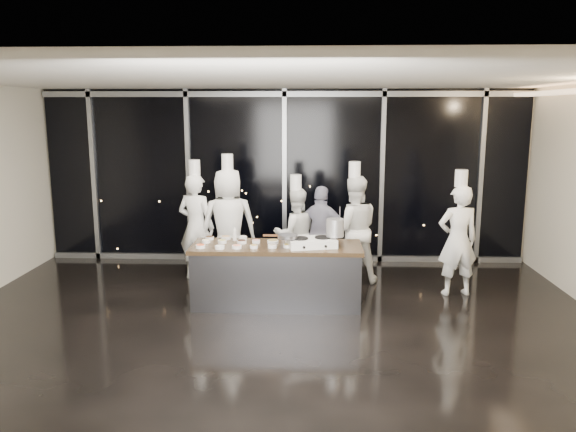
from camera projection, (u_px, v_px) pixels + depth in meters
name	position (u px, v px, depth m)	size (l,w,h in m)	color
ground	(273.00, 328.00, 7.38)	(9.00, 9.00, 0.00)	black
room_shell	(286.00, 157.00, 6.96)	(9.02, 7.02, 3.21)	beige
window_wall	(285.00, 176.00, 10.45)	(8.90, 0.11, 3.20)	black
demo_counter	(277.00, 275.00, 8.18)	(2.46, 0.86, 0.90)	#3D3E43
stove	(311.00, 242.00, 7.99)	(0.75, 0.56, 0.14)	white
frying_pan	(287.00, 236.00, 7.92)	(0.52, 0.34, 0.05)	gray
stock_pot	(335.00, 228.00, 8.00)	(0.25, 0.25, 0.25)	#B8B8BA
prep_bowls	(239.00, 243.00, 8.14)	(1.37, 0.74, 0.05)	white
squeeze_bottle	(235.00, 234.00, 8.36)	(0.06, 0.06, 0.21)	silver
chef_far_left	(196.00, 226.00, 9.38)	(0.76, 0.62, 2.02)	white
chef_left	(229.00, 224.00, 9.33)	(1.04, 0.81, 2.12)	white
chef_center	(296.00, 233.00, 9.39)	(0.88, 0.76, 1.77)	white
guest	(322.00, 234.00, 9.29)	(1.01, 0.66, 1.60)	#141335
chef_right	(353.00, 229.00, 9.21)	(0.93, 0.77, 2.00)	white
chef_side	(458.00, 239.00, 8.57)	(0.68, 0.50, 1.94)	white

